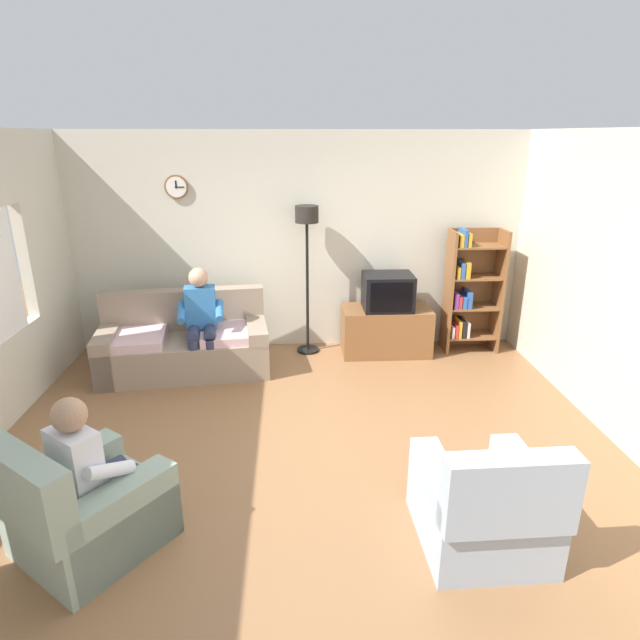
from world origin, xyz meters
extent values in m
plane|color=#8C603D|center=(0.00, 0.00, 0.00)|extent=(12.00, 12.00, 0.00)
cube|color=beige|center=(0.00, 2.66, 1.35)|extent=(6.20, 0.12, 2.70)
cylinder|color=brown|center=(-1.45, 2.58, 2.05)|extent=(0.28, 0.03, 0.28)
cylinder|color=white|center=(-1.45, 2.56, 2.05)|extent=(0.24, 0.01, 0.24)
cube|color=black|center=(-1.45, 2.56, 2.08)|extent=(0.02, 0.01, 0.09)
cube|color=black|center=(-1.41, 2.56, 2.05)|extent=(0.11, 0.01, 0.01)
cube|color=beige|center=(-2.86, 2.10, 1.40)|extent=(0.12, 1.10, 1.20)
cube|color=gray|center=(-1.35, 1.79, 0.21)|extent=(1.99, 1.06, 0.42)
cube|color=gray|center=(-1.40, 2.15, 0.66)|extent=(1.91, 0.43, 0.48)
cube|color=gray|center=(-0.52, 1.90, 0.28)|extent=(0.32, 0.86, 0.56)
cube|color=gray|center=(-2.19, 1.69, 0.28)|extent=(0.32, 0.86, 0.56)
cube|color=beige|center=(-0.85, 1.80, 0.47)|extent=(0.68, 0.75, 0.10)
cube|color=beige|center=(-1.84, 1.68, 0.47)|extent=(0.68, 0.75, 0.10)
cube|color=brown|center=(1.08, 2.25, 0.30)|extent=(1.10, 0.56, 0.59)
cube|color=black|center=(1.08, 2.51, 0.33)|extent=(1.10, 0.04, 0.03)
cube|color=black|center=(1.08, 2.23, 0.81)|extent=(0.60, 0.48, 0.44)
cube|color=black|center=(1.08, 1.98, 0.81)|extent=(0.50, 0.01, 0.36)
cube|color=brown|center=(1.86, 2.30, 0.78)|extent=(0.04, 0.36, 1.55)
cube|color=brown|center=(2.50, 2.30, 0.78)|extent=(0.04, 0.36, 1.55)
cube|color=brown|center=(2.18, 2.47, 0.78)|extent=(0.64, 0.02, 1.55)
cube|color=brown|center=(2.18, 2.30, 0.19)|extent=(0.60, 0.34, 0.02)
cube|color=silver|center=(1.92, 2.28, 0.28)|extent=(0.03, 0.28, 0.15)
cube|color=red|center=(1.97, 2.28, 0.29)|extent=(0.04, 0.28, 0.17)
cube|color=gold|center=(2.01, 2.28, 0.31)|extent=(0.03, 0.28, 0.21)
cube|color=black|center=(2.06, 2.28, 0.31)|extent=(0.06, 0.28, 0.21)
cube|color=silver|center=(2.12, 2.28, 0.30)|extent=(0.03, 0.28, 0.20)
cube|color=brown|center=(2.18, 2.30, 0.58)|extent=(0.60, 0.34, 0.02)
cube|color=#72338C|center=(1.93, 2.28, 0.69)|extent=(0.05, 0.28, 0.20)
cube|color=red|center=(1.98, 2.28, 0.67)|extent=(0.04, 0.28, 0.16)
cube|color=#2D59A5|center=(2.04, 2.28, 0.67)|extent=(0.05, 0.28, 0.15)
cube|color=#2D59A5|center=(2.10, 2.28, 0.70)|extent=(0.05, 0.28, 0.21)
cube|color=brown|center=(2.18, 2.30, 0.97)|extent=(0.60, 0.34, 0.02)
cube|color=gold|center=(1.93, 2.28, 1.05)|extent=(0.04, 0.28, 0.14)
cube|color=#2D59A5|center=(1.98, 2.28, 1.08)|extent=(0.05, 0.28, 0.19)
cube|color=gold|center=(2.04, 2.28, 1.08)|extent=(0.05, 0.28, 0.20)
cube|color=brown|center=(2.18, 2.30, 1.36)|extent=(0.60, 0.34, 0.02)
cube|color=gold|center=(1.93, 2.28, 1.44)|extent=(0.05, 0.28, 0.15)
cube|color=#2D59A5|center=(1.98, 2.28, 1.47)|extent=(0.04, 0.28, 0.20)
cube|color=gold|center=(2.03, 2.28, 1.45)|extent=(0.04, 0.28, 0.16)
cylinder|color=black|center=(0.10, 2.35, 0.01)|extent=(0.28, 0.28, 0.03)
cylinder|color=black|center=(0.10, 2.35, 0.85)|extent=(0.04, 0.04, 1.70)
cylinder|color=black|center=(0.10, 2.35, 1.75)|extent=(0.28, 0.28, 0.20)
cube|color=gray|center=(-1.45, -0.99, 0.20)|extent=(1.15, 1.15, 0.40)
cube|color=gray|center=(-1.68, -1.28, 0.65)|extent=(0.74, 0.64, 0.50)
cube|color=gray|center=(-1.68, -0.79, 0.28)|extent=(0.65, 0.75, 0.56)
cube|color=gray|center=(-1.21, -1.16, 0.28)|extent=(0.65, 0.75, 0.56)
cube|color=#9EADBC|center=(1.16, -1.08, 0.20)|extent=(0.82, 0.86, 0.40)
cube|color=#9EADBC|center=(1.17, -1.45, 0.65)|extent=(0.80, 0.20, 0.50)
cube|color=#9EADBC|center=(0.86, -1.07, 0.28)|extent=(0.22, 0.80, 0.56)
cube|color=#9EADBC|center=(1.46, -1.05, 0.28)|extent=(0.22, 0.80, 0.56)
cube|color=#3372B2|center=(-1.14, 1.84, 0.78)|extent=(0.36, 0.24, 0.48)
sphere|color=tan|center=(-1.14, 1.83, 1.13)|extent=(0.22, 0.22, 0.22)
cylinder|color=#2D334C|center=(-1.03, 1.67, 0.54)|extent=(0.17, 0.39, 0.13)
cylinder|color=#2D334C|center=(-1.21, 1.64, 0.54)|extent=(0.17, 0.39, 0.13)
cylinder|color=#2D334C|center=(-1.00, 1.48, 0.26)|extent=(0.12, 0.12, 0.52)
cylinder|color=#2D334C|center=(-1.18, 1.46, 0.26)|extent=(0.12, 0.12, 0.52)
cylinder|color=#3372B2|center=(-0.92, 1.77, 0.76)|extent=(0.13, 0.34, 0.20)
cylinder|color=#3372B2|center=(-1.34, 1.72, 0.76)|extent=(0.13, 0.34, 0.20)
cube|color=silver|center=(-1.48, -1.03, 0.66)|extent=(0.39, 0.37, 0.48)
sphere|color=#A37A5B|center=(-1.48, -1.02, 1.01)|extent=(0.22, 0.22, 0.22)
cylinder|color=#2D334C|center=(-1.44, -0.82, 0.42)|extent=(0.34, 0.38, 0.13)
cylinder|color=#2D334C|center=(-1.30, -0.93, 0.42)|extent=(0.34, 0.38, 0.13)
cylinder|color=#2D334C|center=(-1.32, -0.67, 0.20)|extent=(0.15, 0.15, 0.40)
cylinder|color=#2D334C|center=(-1.18, -0.78, 0.20)|extent=(0.15, 0.15, 0.40)
cylinder|color=silver|center=(-1.59, -0.82, 0.64)|extent=(0.28, 0.32, 0.20)
cylinder|color=silver|center=(-1.26, -1.08, 0.64)|extent=(0.28, 0.32, 0.20)
camera|label=1|loc=(-0.09, -3.99, 2.65)|focal=29.85mm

